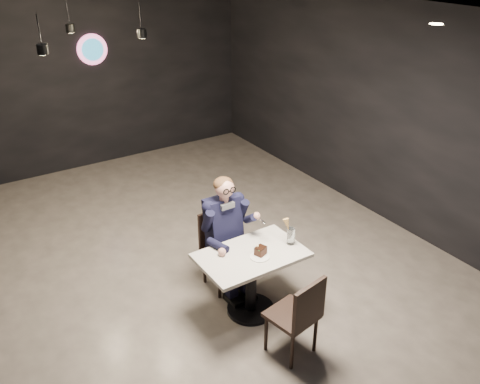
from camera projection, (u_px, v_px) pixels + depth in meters
floor at (178, 317)px, 5.48m from camera, size 9.00×9.00×0.00m
wall_sign at (92, 49)px, 8.30m from camera, size 0.50×0.06×0.50m
pendant_lights at (83, 16)px, 5.67m from camera, size 1.40×1.20×0.36m
main_table at (251, 283)px, 5.41m from camera, size 1.10×0.70×0.75m
chair_far at (224, 252)px, 5.79m from camera, size 0.42×0.46×0.92m
chair_near at (292, 314)px, 4.85m from camera, size 0.50×0.53×0.92m
seated_man at (224, 233)px, 5.67m from camera, size 0.60×0.80×1.44m
dessert_plate at (260, 257)px, 5.18m from camera, size 0.20×0.20×0.01m
cake_slice at (261, 251)px, 5.20m from camera, size 0.13×0.12×0.08m
mint_leaf at (261, 250)px, 5.14m from camera, size 0.05×0.04×0.01m
sundae_glass at (291, 236)px, 5.37m from camera, size 0.08×0.08×0.19m
wafer_cone at (287, 225)px, 5.28m from camera, size 0.08×0.08×0.13m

